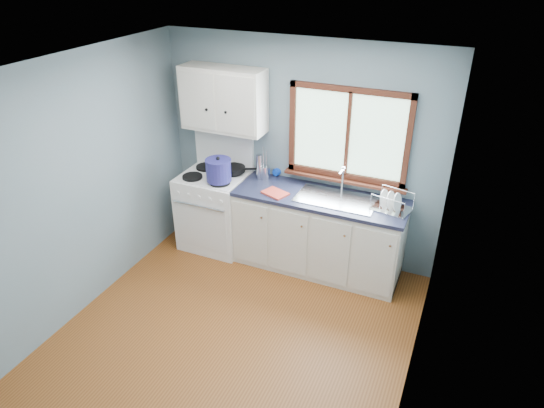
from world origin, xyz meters
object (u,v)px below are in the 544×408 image
at_px(gas_range, 215,208).
at_px(dish_rack, 391,205).
at_px(skillet, 234,169).
at_px(thermos, 259,167).
at_px(sink, 336,204).
at_px(stockpot, 219,170).
at_px(utensil_crock, 264,172).
at_px(base_cabinets, 318,236).

relative_size(gas_range, dish_rack, 3.24).
bearing_deg(gas_range, dish_rack, 0.94).
relative_size(gas_range, skillet, 3.14).
height_order(skillet, dish_rack, dish_rack).
xyz_separation_m(gas_range, thermos, (0.52, 0.15, 0.57)).
bearing_deg(sink, thermos, 171.99).
distance_m(stockpot, thermos, 0.47).
distance_m(gas_range, stockpot, 0.63).
height_order(stockpot, utensil_crock, utensil_crock).
height_order(gas_range, base_cabinets, gas_range).
distance_m(gas_range, utensil_crock, 0.79).
bearing_deg(thermos, skillet, -178.51).
distance_m(skillet, thermos, 0.33).
bearing_deg(dish_rack, gas_range, -167.39).
xyz_separation_m(skillet, utensil_crock, (0.37, 0.04, 0.01)).
bearing_deg(gas_range, skillet, 35.96).
bearing_deg(base_cabinets, dish_rack, 1.13).
distance_m(gas_range, skillet, 0.55).
bearing_deg(stockpot, utensil_crock, 38.74).
relative_size(sink, dish_rack, 2.00).
height_order(skillet, stockpot, stockpot).
xyz_separation_m(sink, dish_rack, (0.57, 0.02, 0.11)).
relative_size(thermos, dish_rack, 0.71).
xyz_separation_m(skillet, stockpot, (-0.04, -0.29, 0.10)).
relative_size(gas_range, stockpot, 4.17).
distance_m(utensil_crock, dish_rack, 1.49).
distance_m(base_cabinets, skillet, 1.25).
bearing_deg(gas_range, stockpot, -41.42).
height_order(base_cabinets, stockpot, stockpot).
xyz_separation_m(utensil_crock, thermos, (-0.05, -0.03, 0.07)).
bearing_deg(base_cabinets, sink, -0.13).
xyz_separation_m(base_cabinets, dish_rack, (0.75, 0.01, 0.56)).
height_order(gas_range, sink, gas_range).
distance_m(gas_range, dish_rack, 2.11).
relative_size(skillet, utensil_crock, 1.12).
height_order(stockpot, thermos, stockpot).
height_order(base_cabinets, utensil_crock, utensil_crock).
bearing_deg(skillet, gas_range, -168.12).
relative_size(gas_range, thermos, 4.58).
distance_m(gas_range, sink, 1.53).
xyz_separation_m(sink, skillet, (-1.28, 0.13, 0.13)).
bearing_deg(sink, gas_range, -179.29).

